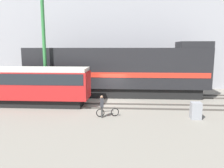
# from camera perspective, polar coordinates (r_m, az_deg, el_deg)

# --- Properties ---
(ground_plane) EXTENTS (120.00, 120.00, 0.00)m
(ground_plane) POSITION_cam_1_polar(r_m,az_deg,el_deg) (20.16, 0.01, -4.82)
(ground_plane) COLOR slate
(track_near) EXTENTS (60.00, 1.51, 0.14)m
(track_near) POSITION_cam_1_polar(r_m,az_deg,el_deg) (18.68, -0.29, -5.74)
(track_near) COLOR #47423D
(track_near) RESTS_ON ground
(track_far) EXTENTS (60.00, 1.51, 0.14)m
(track_far) POSITION_cam_1_polar(r_m,az_deg,el_deg) (22.84, 0.46, -2.96)
(track_far) COLOR #47423D
(track_far) RESTS_ON ground
(building_backdrop) EXTENTS (38.45, 6.00, 12.65)m
(building_backdrop) POSITION_cam_1_polar(r_m,az_deg,el_deg) (30.13, 1.32, 11.95)
(building_backdrop) COLOR #99999E
(building_backdrop) RESTS_ON ground
(freight_locomotive) EXTENTS (18.34, 3.04, 5.57)m
(freight_locomotive) POSITION_cam_1_polar(r_m,az_deg,el_deg) (22.43, 1.36, 3.37)
(freight_locomotive) COLOR black
(freight_locomotive) RESTS_ON ground
(streetcar) EXTENTS (9.21, 2.54, 3.31)m
(streetcar) POSITION_cam_1_polar(r_m,az_deg,el_deg) (19.83, -19.39, -0.00)
(streetcar) COLOR black
(streetcar) RESTS_ON ground
(bicycle) EXTENTS (1.65, 0.56, 0.67)m
(bicycle) POSITION_cam_1_polar(r_m,az_deg,el_deg) (15.99, -1.14, -7.44)
(bicycle) COLOR black
(bicycle) RESTS_ON ground
(person) EXTENTS (0.30, 0.40, 1.62)m
(person) POSITION_cam_1_polar(r_m,az_deg,el_deg) (15.62, -2.70, -5.32)
(person) COLOR #333333
(person) RESTS_ON ground
(utility_pole_center) EXTENTS (0.32, 0.32, 9.30)m
(utility_pole_center) POSITION_cam_1_polar(r_m,az_deg,el_deg) (21.55, -17.23, 8.17)
(utility_pole_center) COLOR #2D7238
(utility_pole_center) RESTS_ON ground
(signal_box) EXTENTS (0.70, 0.60, 1.20)m
(signal_box) POSITION_cam_1_polar(r_m,az_deg,el_deg) (16.46, 21.04, -6.52)
(signal_box) COLOR gray
(signal_box) RESTS_ON ground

